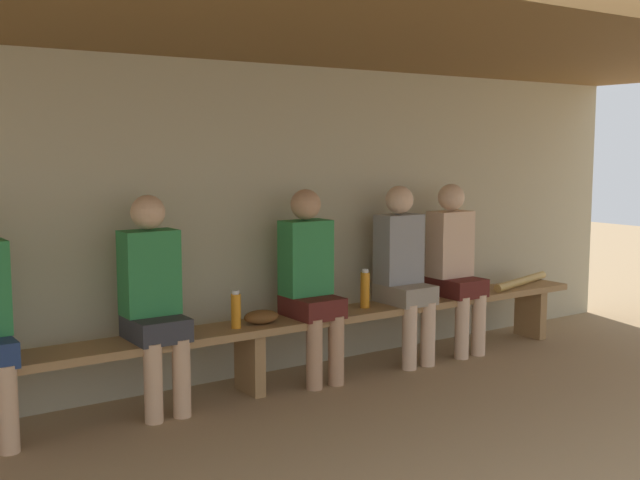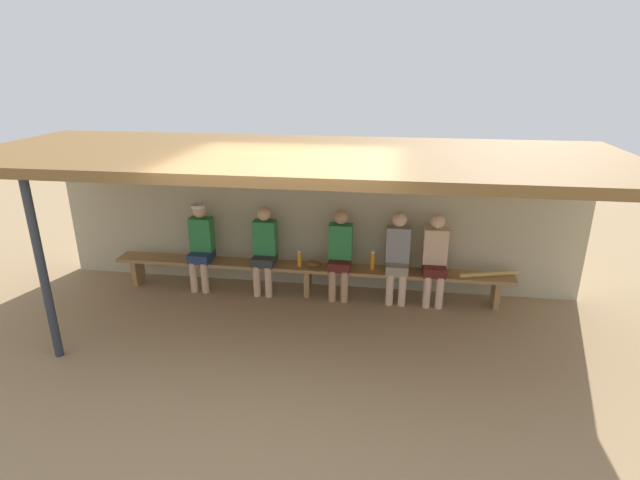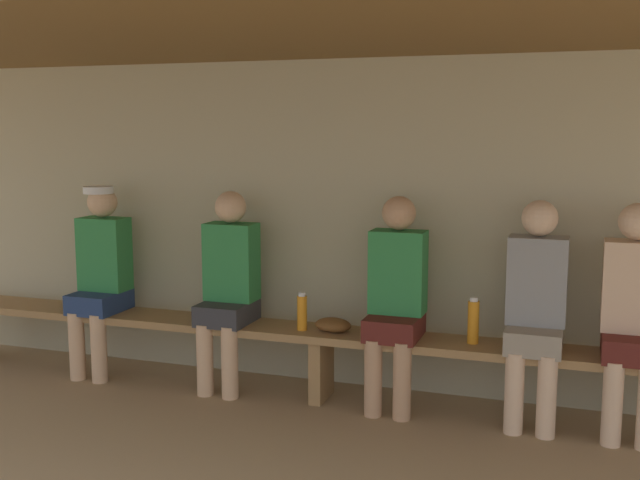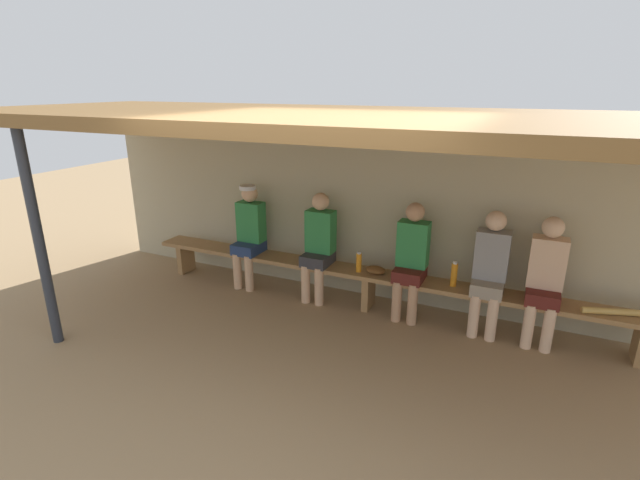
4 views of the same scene
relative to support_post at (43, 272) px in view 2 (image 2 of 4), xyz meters
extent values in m
plane|color=#9E7F59|center=(2.69, 0.55, -1.10)|extent=(24.00, 24.00, 0.00)
cube|color=#B7AD8C|center=(2.69, 2.55, 0.00)|extent=(8.00, 0.20, 2.20)
cube|color=brown|center=(2.69, 1.25, 1.16)|extent=(8.00, 2.80, 0.12)
cylinder|color=#2D333D|center=(0.00, 0.00, 0.00)|extent=(0.10, 0.10, 2.20)
cube|color=#9E7547|center=(2.69, 2.10, -0.67)|extent=(6.00, 0.36, 0.05)
cube|color=#9E7547|center=(-0.06, 2.10, -0.90)|extent=(0.08, 0.29, 0.41)
cube|color=#9E7547|center=(2.69, 2.10, -0.90)|extent=(0.08, 0.29, 0.41)
cube|color=#9E7547|center=(5.44, 2.10, -0.90)|extent=(0.08, 0.29, 0.41)
cube|color=#591E19|center=(4.55, 2.08, -0.57)|extent=(0.32, 0.40, 0.14)
cylinder|color=beige|center=(4.46, 1.92, -0.86)|extent=(0.11, 0.11, 0.48)
cylinder|color=beige|center=(4.64, 1.92, -0.86)|extent=(0.11, 0.11, 0.48)
cube|color=beige|center=(4.55, 2.16, -0.24)|extent=(0.34, 0.20, 0.52)
sphere|color=beige|center=(4.55, 2.16, 0.13)|extent=(0.21, 0.21, 0.21)
cube|color=#333338|center=(2.04, 2.08, -0.57)|extent=(0.32, 0.40, 0.14)
cylinder|color=#DBAD84|center=(1.95, 1.92, -0.86)|extent=(0.11, 0.11, 0.48)
cylinder|color=#DBAD84|center=(2.13, 1.92, -0.86)|extent=(0.11, 0.11, 0.48)
cube|color=#2D8442|center=(2.04, 2.16, -0.24)|extent=(0.34, 0.20, 0.52)
sphere|color=#DBAD84|center=(2.04, 2.16, 0.13)|extent=(0.21, 0.21, 0.21)
cube|color=#591E19|center=(3.18, 2.08, -0.57)|extent=(0.32, 0.40, 0.14)
cylinder|color=tan|center=(3.09, 1.92, -0.86)|extent=(0.11, 0.11, 0.48)
cylinder|color=tan|center=(3.27, 1.92, -0.86)|extent=(0.11, 0.11, 0.48)
cube|color=#2D8442|center=(3.18, 2.16, -0.24)|extent=(0.34, 0.20, 0.52)
sphere|color=tan|center=(3.18, 2.16, 0.13)|extent=(0.21, 0.21, 0.21)
cube|color=gray|center=(4.02, 2.08, -0.57)|extent=(0.32, 0.40, 0.14)
cylinder|color=beige|center=(3.93, 1.92, -0.86)|extent=(0.11, 0.11, 0.48)
cylinder|color=beige|center=(4.11, 1.92, -0.86)|extent=(0.11, 0.11, 0.48)
cube|color=gray|center=(4.02, 2.16, -0.24)|extent=(0.34, 0.20, 0.52)
sphere|color=beige|center=(4.02, 2.16, 0.13)|extent=(0.21, 0.21, 0.21)
cube|color=navy|center=(1.04, 2.08, -0.57)|extent=(0.32, 0.40, 0.14)
cylinder|color=#DBAD84|center=(0.95, 1.92, -0.86)|extent=(0.11, 0.11, 0.48)
cylinder|color=#DBAD84|center=(1.13, 1.92, -0.86)|extent=(0.11, 0.11, 0.48)
cube|color=#2D8442|center=(1.04, 2.16, -0.24)|extent=(0.34, 0.20, 0.52)
sphere|color=#DBAD84|center=(1.04, 2.16, 0.13)|extent=(0.21, 0.21, 0.21)
cylinder|color=white|center=(1.04, 2.12, 0.22)|extent=(0.21, 0.21, 0.05)
cylinder|color=orange|center=(2.58, 2.06, -0.53)|extent=(0.06, 0.06, 0.22)
cylinder|color=white|center=(2.58, 2.06, -0.40)|extent=(0.04, 0.04, 0.02)
cylinder|color=orange|center=(3.66, 2.11, -0.51)|extent=(0.07, 0.07, 0.26)
cylinder|color=white|center=(3.66, 2.11, -0.37)|extent=(0.05, 0.05, 0.02)
ellipsoid|color=brown|center=(2.78, 2.08, -0.60)|extent=(0.26, 0.20, 0.09)
cylinder|color=tan|center=(5.32, 2.10, -0.61)|extent=(0.86, 0.32, 0.07)
camera|label=1|loc=(0.24, -2.33, 0.52)|focal=43.91mm
camera|label=2|loc=(3.87, -4.63, 2.25)|focal=27.70mm
camera|label=3|loc=(4.25, -2.47, 0.65)|focal=43.27mm
camera|label=4|loc=(4.31, -2.78, 1.46)|focal=26.32mm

